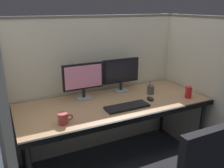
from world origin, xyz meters
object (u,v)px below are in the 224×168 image
at_px(desk, 115,107).
at_px(computer_mouse, 150,99).
at_px(keyboard_main, 127,107).
at_px(pen_cup, 151,89).
at_px(monitor_left, 83,79).
at_px(soda_can, 188,92).
at_px(coffee_mug, 63,119).
at_px(monitor_right, 121,73).

height_order(desk, computer_mouse, computer_mouse).
xyz_separation_m(keyboard_main, pen_cup, (0.42, 0.22, 0.04)).
bearing_deg(pen_cup, keyboard_main, -152.33).
bearing_deg(desk, keyboard_main, -72.19).
distance_m(monitor_left, soda_can, 1.11).
distance_m(desk, monitor_left, 0.44).
bearing_deg(coffee_mug, desk, 20.42).
relative_size(monitor_left, coffee_mug, 3.41).
bearing_deg(keyboard_main, pen_cup, 27.67).
xyz_separation_m(desk, computer_mouse, (0.36, -0.10, 0.07)).
relative_size(keyboard_main, soda_can, 3.52).
distance_m(computer_mouse, coffee_mug, 0.95).
height_order(monitor_left, computer_mouse, monitor_left).
relative_size(desk, computer_mouse, 19.79).
bearing_deg(soda_can, pen_cup, 136.44).
distance_m(monitor_left, pen_cup, 0.75).
relative_size(monitor_left, soda_can, 3.52).
distance_m(computer_mouse, soda_can, 0.42).
xyz_separation_m(desk, soda_can, (0.76, -0.21, 0.11)).
height_order(keyboard_main, computer_mouse, computer_mouse).
xyz_separation_m(monitor_right, pen_cup, (0.25, -0.22, -0.17)).
bearing_deg(keyboard_main, monitor_right, 69.33).
xyz_separation_m(computer_mouse, pen_cup, (0.11, 0.16, 0.03)).
height_order(desk, monitor_right, monitor_right).
distance_m(monitor_left, coffee_mug, 0.61).
xyz_separation_m(pen_cup, soda_can, (0.29, -0.27, 0.01)).
xyz_separation_m(desk, monitor_right, (0.22, 0.28, 0.27)).
bearing_deg(monitor_right, keyboard_main, -110.67).
xyz_separation_m(desk, monitor_left, (-0.24, 0.25, 0.27)).
xyz_separation_m(soda_can, coffee_mug, (-1.34, -0.00, -0.01)).
relative_size(monitor_left, keyboard_main, 1.00).
bearing_deg(keyboard_main, desk, 107.81).
bearing_deg(soda_can, desk, 164.23).
bearing_deg(monitor_right, pen_cup, -41.39).
height_order(monitor_left, soda_can, monitor_left).
height_order(monitor_left, coffee_mug, monitor_left).
distance_m(desk, computer_mouse, 0.38).
bearing_deg(monitor_right, soda_can, -42.57).
relative_size(monitor_right, soda_can, 3.52).
bearing_deg(soda_can, monitor_left, 154.82).
xyz_separation_m(monitor_left, pen_cup, (0.71, -0.19, -0.17)).
relative_size(monitor_right, coffee_mug, 3.41).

